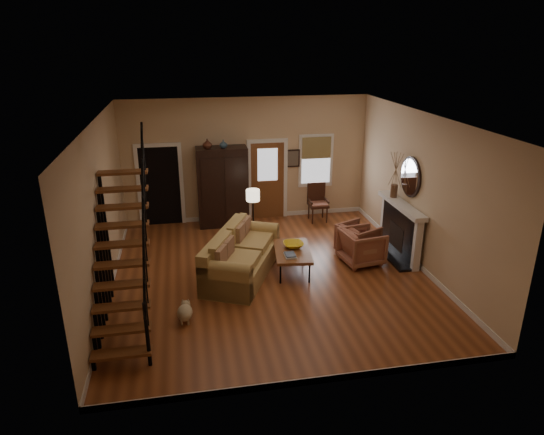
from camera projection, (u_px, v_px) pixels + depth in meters
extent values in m
plane|color=brown|center=(271.00, 275.00, 10.26)|extent=(7.00, 7.00, 0.00)
plane|color=white|center=(271.00, 118.00, 9.10)|extent=(7.00, 7.00, 0.00)
cube|color=#D6B589|center=(247.00, 160.00, 12.90)|extent=(6.50, 0.04, 3.30)
cube|color=#D6B589|center=(101.00, 212.00, 9.12)|extent=(0.04, 7.00, 3.30)
cube|color=#D6B589|center=(422.00, 192.00, 10.24)|extent=(0.04, 7.00, 3.30)
cube|color=black|center=(161.00, 185.00, 12.85)|extent=(1.00, 0.36, 2.10)
cube|color=brown|center=(267.00, 181.00, 13.19)|extent=(0.90, 0.06, 2.10)
cube|color=silver|center=(316.00, 161.00, 13.24)|extent=(0.96, 0.06, 1.46)
cube|color=black|center=(401.00, 231.00, 11.06)|extent=(0.24, 1.60, 1.15)
cube|color=white|center=(402.00, 205.00, 10.83)|extent=(0.30, 1.95, 0.10)
cylinder|color=silver|center=(410.00, 177.00, 10.62)|extent=(0.05, 0.90, 0.90)
imported|color=#4C2619|center=(207.00, 144.00, 12.10)|extent=(0.24, 0.24, 0.25)
imported|color=#334C60|center=(223.00, 144.00, 12.18)|extent=(0.20, 0.20, 0.21)
imported|color=gold|center=(293.00, 245.00, 10.41)|extent=(0.43, 0.43, 0.11)
imported|color=brown|center=(362.00, 247.00, 10.69)|extent=(0.98, 0.96, 0.78)
imported|color=brown|center=(358.00, 239.00, 11.14)|extent=(1.05, 1.04, 0.73)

